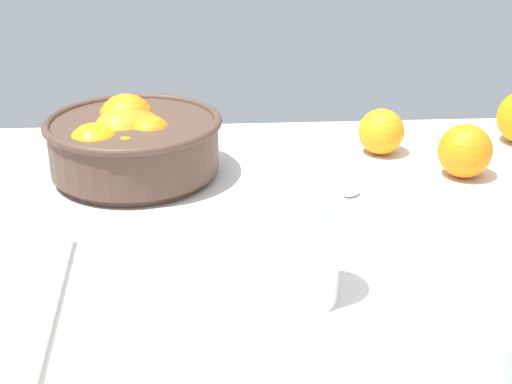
{
  "coord_description": "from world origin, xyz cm",
  "views": [
    {
      "loc": [
        -2.9,
        -76.74,
        42.72
      ],
      "look_at": [
        1.97,
        -0.56,
        8.47
      ],
      "focal_mm": 52.36,
      "sensor_mm": 36.0,
      "label": 1
    }
  ],
  "objects_px": {
    "fruit_bowl": "(131,143)",
    "loose_orange_2": "(381,132)",
    "juice_glass": "(302,255)",
    "loose_orange_1": "(465,151)",
    "spoon": "(362,185)"
  },
  "relations": [
    {
      "from": "fruit_bowl",
      "to": "spoon",
      "type": "bearing_deg",
      "value": -11.01
    },
    {
      "from": "loose_orange_2",
      "to": "spoon",
      "type": "distance_m",
      "value": 0.15
    },
    {
      "from": "juice_glass",
      "to": "loose_orange_2",
      "type": "relative_size",
      "value": 1.61
    },
    {
      "from": "loose_orange_1",
      "to": "spoon",
      "type": "relative_size",
      "value": 0.65
    },
    {
      "from": "fruit_bowl",
      "to": "juice_glass",
      "type": "xyz_separation_m",
      "value": [
        0.21,
        -0.35,
        0.0
      ]
    },
    {
      "from": "loose_orange_2",
      "to": "fruit_bowl",
      "type": "bearing_deg",
      "value": -169.86
    },
    {
      "from": "fruit_bowl",
      "to": "juice_glass",
      "type": "height_order",
      "value": "juice_glass"
    },
    {
      "from": "juice_glass",
      "to": "spoon",
      "type": "xyz_separation_m",
      "value": [
        0.12,
        0.28,
        -0.05
      ]
    },
    {
      "from": "fruit_bowl",
      "to": "loose_orange_2",
      "type": "relative_size",
      "value": 3.54
    },
    {
      "from": "fruit_bowl",
      "to": "loose_orange_1",
      "type": "relative_size",
      "value": 3.24
    },
    {
      "from": "loose_orange_1",
      "to": "loose_orange_2",
      "type": "distance_m",
      "value": 0.14
    },
    {
      "from": "juice_glass",
      "to": "loose_orange_1",
      "type": "height_order",
      "value": "juice_glass"
    },
    {
      "from": "fruit_bowl",
      "to": "loose_orange_1",
      "type": "bearing_deg",
      "value": -3.7
    },
    {
      "from": "loose_orange_1",
      "to": "spoon",
      "type": "distance_m",
      "value": 0.16
    },
    {
      "from": "fruit_bowl",
      "to": "juice_glass",
      "type": "relative_size",
      "value": 2.2
    }
  ]
}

